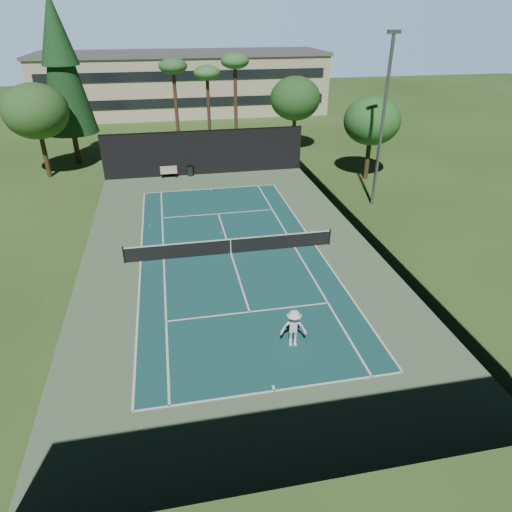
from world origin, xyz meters
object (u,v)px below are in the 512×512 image
(tennis_ball_c, at_px, (221,233))
(park_bench, at_px, (169,172))
(tennis_ball_a, at_px, (141,428))
(tennis_net, at_px, (231,245))
(player, at_px, (294,328))
(tennis_ball_d, at_px, (150,225))
(tennis_ball_b, at_px, (193,248))
(trash_bin, at_px, (191,171))

(tennis_ball_c, distance_m, park_bench, 13.06)
(tennis_ball_a, relative_size, park_bench, 0.05)
(tennis_net, distance_m, park_bench, 16.03)
(player, xyz_separation_m, tennis_ball_d, (-6.45, 14.46, -0.89))
(tennis_ball_c, bearing_deg, tennis_net, -85.31)
(tennis_net, bearing_deg, player, -80.99)
(tennis_ball_a, xyz_separation_m, tennis_ball_b, (2.91, 13.89, 0.00))
(tennis_ball_b, distance_m, tennis_ball_c, 2.71)
(tennis_ball_b, height_order, trash_bin, trash_bin)
(tennis_ball_c, bearing_deg, tennis_ball_a, -107.30)
(tennis_ball_c, relative_size, park_bench, 0.04)
(tennis_ball_c, distance_m, trash_bin, 12.80)
(tennis_net, distance_m, player, 9.37)
(player, xyz_separation_m, trash_bin, (-2.86, 24.99, -0.44))
(tennis_net, bearing_deg, park_bench, 102.01)
(trash_bin, bearing_deg, tennis_ball_a, -97.51)
(park_bench, xyz_separation_m, trash_bin, (1.94, 0.06, -0.07))
(tennis_ball_b, height_order, park_bench, park_bench)
(tennis_ball_a, distance_m, tennis_ball_c, 16.48)
(tennis_ball_a, height_order, tennis_ball_d, tennis_ball_d)
(player, bearing_deg, tennis_ball_b, 119.23)
(tennis_ball_d, relative_size, park_bench, 0.05)
(park_bench, bearing_deg, tennis_ball_b, -85.67)
(player, distance_m, tennis_ball_b, 11.08)
(tennis_ball_a, bearing_deg, player, 27.81)
(tennis_net, distance_m, tennis_ball_b, 2.57)
(tennis_net, xyz_separation_m, tennis_ball_b, (-2.24, 1.15, -0.52))
(trash_bin, bearing_deg, tennis_ball_d, -108.85)
(tennis_ball_d, xyz_separation_m, park_bench, (1.65, 10.47, 0.51))
(tennis_ball_d, bearing_deg, park_bench, 81.05)
(tennis_ball_b, xyz_separation_m, tennis_ball_d, (-2.75, 4.06, 0.00))
(tennis_ball_b, relative_size, trash_bin, 0.07)
(tennis_ball_a, bearing_deg, park_bench, 86.35)
(player, bearing_deg, park_bench, 110.54)
(player, distance_m, park_bench, 25.39)
(tennis_net, xyz_separation_m, tennis_ball_a, (-5.15, -12.74, -0.52))
(tennis_ball_a, xyz_separation_m, trash_bin, (3.76, 28.48, 0.44))
(tennis_ball_b, xyz_separation_m, trash_bin, (0.85, 14.59, 0.44))
(tennis_ball_a, bearing_deg, tennis_net, 68.00)
(tennis_ball_b, height_order, tennis_ball_d, tennis_ball_d)
(tennis_net, height_order, tennis_ball_c, tennis_net)
(tennis_ball_c, distance_m, tennis_ball_d, 5.23)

